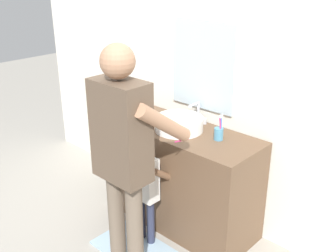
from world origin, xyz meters
name	(u,v)px	position (x,y,z in m)	size (l,w,h in m)	color
ground_plane	(156,235)	(0.00, 0.00, 0.00)	(14.00, 14.00, 0.00)	#9E998E
back_wall	(207,65)	(0.00, 0.62, 1.35)	(4.40, 0.10, 2.70)	silver
vanity_cabinet	(180,176)	(0.00, 0.30, 0.44)	(1.36, 0.54, 0.87)	brown
sink_basin	(179,124)	(0.00, 0.28, 0.93)	(0.39, 0.39, 0.11)	white
faucet	(197,113)	(0.00, 0.51, 0.96)	(0.18, 0.14, 0.18)	#B7BABF
toothbrush_cup	(219,133)	(0.35, 0.34, 0.93)	(0.07, 0.07, 0.21)	#4C8EB2
bath_mat	(134,248)	(0.00, -0.25, 0.01)	(0.64, 0.40, 0.02)	#99B7CC
child_toddler	(146,184)	(0.00, -0.10, 0.54)	(0.28, 0.28, 0.90)	#2D334C
adult_parent	(124,145)	(0.12, -0.41, 1.01)	(0.52, 0.55, 1.69)	#6B5B4C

